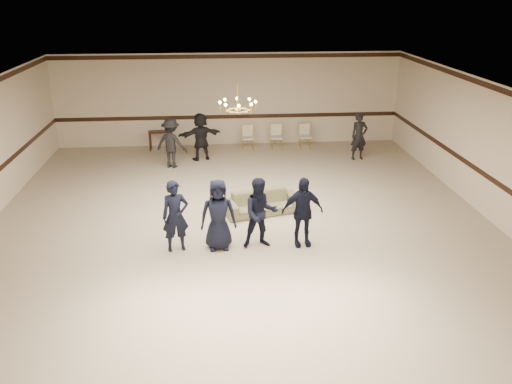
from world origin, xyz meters
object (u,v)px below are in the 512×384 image
boy_a (175,216)px  adult_mid (201,137)px  boy_d (302,212)px  boy_c (260,213)px  banquet_chair_mid (277,137)px  banquet_chair_left (248,138)px  banquet_chair_right (305,136)px  boy_b (218,215)px  settee (262,203)px  adult_left (171,143)px  console_table (161,140)px  adult_right (359,136)px  chandelier (238,97)px

boy_a → adult_mid: 6.34m
boy_d → adult_mid: boy_d is taller
boy_a → boy_c: same height
boy_d → banquet_chair_mid: (0.36, 7.33, -0.36)m
boy_a → boy_c: bearing=-12.1°
banquet_chair_left → banquet_chair_right: bearing=-1.8°
boy_c → boy_d: size_ratio=1.00×
boy_b → banquet_chair_right: bearing=63.8°
settee → banquet_chair_mid: banquet_chair_mid is taller
boy_b → boy_d: bearing=-2.9°
banquet_chair_mid → settee: bearing=-94.7°
settee → banquet_chair_right: banquet_chair_right is taller
boy_a → banquet_chair_left: size_ratio=1.85×
boy_c → banquet_chair_right: size_ratio=1.85×
adult_left → console_table: adult_left is taller
boy_a → adult_right: 8.12m
boy_d → adult_left: size_ratio=1.01×
adult_left → banquet_chair_right: bearing=-136.4°
boy_d → banquet_chair_mid: 7.35m
boy_b → console_table: bearing=100.9°
banquet_chair_left → boy_c: bearing=-93.8°
banquet_chair_mid → adult_right: bearing=-23.5°
boy_c → banquet_chair_right: bearing=67.8°
boy_a → adult_right: (5.56, 5.92, -0.01)m
boy_b → banquet_chair_left: 7.43m
boy_d → banquet_chair_left: (-0.64, 7.33, -0.36)m
boy_a → adult_mid: bearing=73.7°
adult_right → boy_a: bearing=-144.5°
boy_c → banquet_chair_left: size_ratio=1.85×
adult_left → settee: bearing=145.5°
chandelier → boy_c: bearing=-80.5°
adult_mid → banquet_chair_mid: bearing=-176.8°
boy_d → banquet_chair_mid: size_ratio=1.85×
boy_a → adult_left: 5.64m
boy_b → banquet_chair_left: (1.16, 7.33, -0.36)m
adult_right → banquet_chair_left: (-3.51, 1.41, -0.35)m
adult_mid → banquet_chair_mid: adult_mid is taller
boy_d → settee: (-0.68, 1.81, -0.51)m
boy_b → adult_mid: bearing=91.1°
boy_d → boy_b: bearing=175.2°
boy_b → boy_c: (0.90, 0.00, 0.00)m
chandelier → settee: size_ratio=0.50×
boy_a → adult_left: boy_a is taller
boy_d → settee: 2.00m
boy_c → boy_d: same height
boy_a → boy_b: (0.90, 0.00, 0.00)m
chandelier → adult_left: (-1.89, 3.55, -2.10)m
adult_right → banquet_chair_right: 2.09m
adult_left → banquet_chair_left: 3.04m
chandelier → adult_mid: 4.84m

